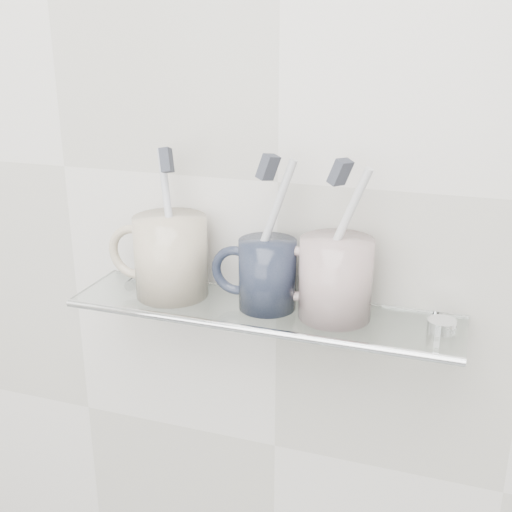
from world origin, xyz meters
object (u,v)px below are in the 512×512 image
at_px(mug_left, 171,256).
at_px(mug_center, 267,274).
at_px(shelf_glass, 262,311).
at_px(mug_right, 336,279).

bearing_deg(mug_left, mug_center, -0.61).
bearing_deg(mug_center, mug_left, -162.17).
bearing_deg(shelf_glass, mug_center, 44.90).
xyz_separation_m(mug_center, mug_right, (0.09, 0.00, 0.01)).
xyz_separation_m(shelf_glass, mug_left, (-0.13, 0.00, 0.06)).
distance_m(shelf_glass, mug_left, 0.14).
bearing_deg(mug_right, mug_center, 159.94).
height_order(mug_left, mug_right, mug_left).
bearing_deg(mug_center, mug_right, 17.83).
bearing_deg(mug_left, mug_right, -0.61).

